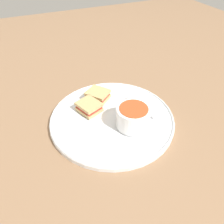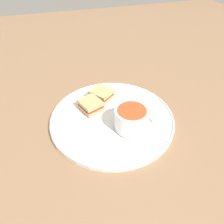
{
  "view_description": "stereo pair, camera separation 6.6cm",
  "coord_description": "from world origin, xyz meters",
  "views": [
    {
      "loc": [
        -0.2,
        -0.46,
        0.46
      ],
      "look_at": [
        0.0,
        0.0,
        0.03
      ],
      "focal_mm": 35.0,
      "sensor_mm": 36.0,
      "label": 1
    },
    {
      "loc": [
        -0.14,
        -0.48,
        0.46
      ],
      "look_at": [
        0.0,
        0.0,
        0.03
      ],
      "focal_mm": 35.0,
      "sensor_mm": 36.0,
      "label": 2
    }
  ],
  "objects": [
    {
      "name": "ground_plane",
      "position": [
        0.0,
        0.0,
        0.0
      ],
      "size": [
        2.4,
        2.4,
        0.0
      ],
      "primitive_type": "plane",
      "color": "#8E6B4C"
    },
    {
      "name": "plate",
      "position": [
        0.0,
        0.0,
        0.01
      ],
      "size": [
        0.38,
        0.38,
        0.02
      ],
      "color": "white",
      "rests_on": "ground_plane"
    },
    {
      "name": "soup_bowl",
      "position": [
        0.04,
        -0.06,
        0.05
      ],
      "size": [
        0.1,
        0.1,
        0.06
      ],
      "color": "white",
      "rests_on": "plate"
    },
    {
      "name": "sandwich_half_near",
      "position": [
        -0.01,
        0.1,
        0.03
      ],
      "size": [
        0.09,
        0.09,
        0.03
      ],
      "rotation": [
        0.0,
        0.0,
        2.23
      ],
      "color": "tan",
      "rests_on": "plate"
    },
    {
      "name": "sandwich_half_far",
      "position": [
        -0.05,
        0.05,
        0.03
      ],
      "size": [
        0.08,
        0.09,
        0.03
      ],
      "rotation": [
        0.0,
        0.0,
        1.95
      ],
      "color": "tan",
      "rests_on": "plate"
    },
    {
      "name": "spoon",
      "position": [
        0.09,
        0.04,
        0.02
      ],
      "size": [
        0.04,
        0.13,
        0.01
      ],
      "rotation": [
        0.0,
        0.0,
        8.08
      ],
      "color": "silver",
      "rests_on": "plate"
    }
  ]
}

